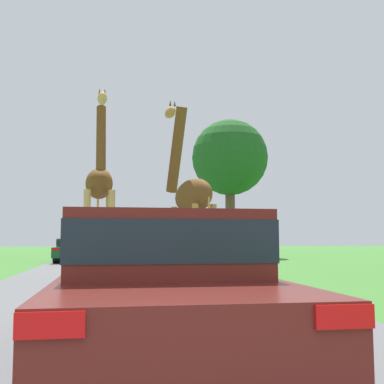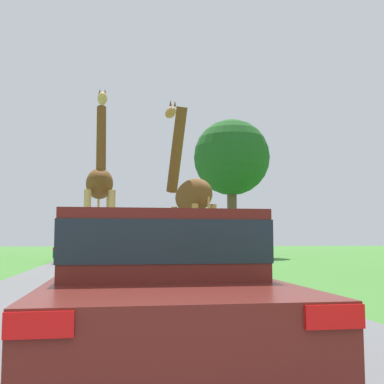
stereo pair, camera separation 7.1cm
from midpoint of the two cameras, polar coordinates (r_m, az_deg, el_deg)
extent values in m
cube|color=#5B5B5E|center=(31.01, -8.75, -7.68)|extent=(6.69, 120.00, 0.00)
cylinder|color=#B77F3D|center=(12.38, -1.99, -6.36)|extent=(0.15, 0.15, 1.98)
cylinder|color=#2D2319|center=(12.43, -2.00, -10.71)|extent=(0.20, 0.20, 0.09)
cylinder|color=#B77F3D|center=(12.57, 0.04, -6.35)|extent=(0.15, 0.15, 1.98)
cylinder|color=#2D2319|center=(12.62, 0.04, -10.63)|extent=(0.20, 0.20, 0.09)
cylinder|color=#B77F3D|center=(11.20, 0.56, -6.44)|extent=(0.15, 0.15, 1.98)
cylinder|color=#2D2319|center=(11.25, 0.56, -11.24)|extent=(0.20, 0.20, 0.09)
cylinder|color=#B77F3D|center=(11.41, 2.74, -6.42)|extent=(0.15, 0.15, 1.98)
cylinder|color=#2D2319|center=(11.46, 2.77, -11.13)|extent=(0.20, 0.20, 0.09)
ellipsoid|color=brown|center=(11.93, 0.28, -0.49)|extent=(1.03, 1.92, 0.86)
cylinder|color=brown|center=(13.07, -1.66, 5.00)|extent=(0.55, 1.04, 2.30)
ellipsoid|color=#B77F3D|center=(13.75, -2.42, 9.38)|extent=(0.38, 0.60, 0.30)
cylinder|color=#B77F3D|center=(11.11, 2.17, -2.92)|extent=(0.05, 0.05, 1.09)
cone|color=brown|center=(13.63, -2.41, 10.51)|extent=(0.07, 0.07, 0.16)
cone|color=brown|center=(13.68, -1.89, 10.45)|extent=(0.07, 0.07, 0.16)
cylinder|color=tan|center=(12.82, -9.39, -5.22)|extent=(0.19, 0.19, 2.45)
cylinder|color=#2D2319|center=(12.87, -9.47, -10.42)|extent=(0.24, 0.24, 0.11)
cylinder|color=tan|center=(12.81, -12.21, -5.16)|extent=(0.19, 0.19, 2.45)
cylinder|color=#2D2319|center=(12.85, -12.32, -10.37)|extent=(0.24, 0.24, 0.11)
cylinder|color=tan|center=(14.12, -9.66, -5.24)|extent=(0.19, 0.19, 2.45)
cylinder|color=#2D2319|center=(14.16, -9.74, -9.97)|extent=(0.24, 0.24, 0.11)
cylinder|color=tan|center=(14.10, -12.22, -5.19)|extent=(0.19, 0.19, 2.45)
cylinder|color=#2D2319|center=(14.15, -12.32, -9.93)|extent=(0.24, 0.24, 0.11)
ellipsoid|color=brown|center=(13.55, -10.76, 0.95)|extent=(0.84, 1.89, 0.84)
cylinder|color=brown|center=(12.75, -10.54, 6.38)|extent=(0.29, 0.81, 1.82)
ellipsoid|color=tan|center=(12.59, -10.41, 10.84)|extent=(0.27, 0.57, 0.30)
cylinder|color=tan|center=(14.36, -10.91, -2.11)|extent=(0.06, 0.06, 1.35)
cone|color=brown|center=(12.82, -10.12, 11.61)|extent=(0.07, 0.07, 0.16)
cone|color=brown|center=(12.82, -10.72, 11.62)|extent=(0.07, 0.07, 0.16)
cube|color=#561914|center=(4.86, -3.89, -12.90)|extent=(1.90, 4.56, 0.55)
cube|color=#561914|center=(4.82, -3.85, -6.17)|extent=(1.71, 2.05, 0.59)
cube|color=#19232D|center=(4.82, -3.84, -5.82)|extent=(1.73, 2.07, 0.35)
cube|color=red|center=(2.56, -16.92, -14.83)|extent=(0.34, 0.03, 0.13)
cube|color=red|center=(2.83, 17.28, -13.94)|extent=(0.34, 0.03, 0.13)
cylinder|color=black|center=(6.23, -12.30, -13.30)|extent=(0.38, 0.60, 0.60)
cylinder|color=black|center=(6.34, 1.93, -13.29)|extent=(0.38, 0.60, 0.60)
cylinder|color=black|center=(3.55, -14.72, -19.24)|extent=(0.38, 0.60, 0.60)
cylinder|color=black|center=(3.74, 10.55, -18.61)|extent=(0.38, 0.60, 0.60)
cube|color=silver|center=(17.21, -5.67, -7.40)|extent=(1.90, 4.56, 0.61)
cube|color=silver|center=(17.20, -5.65, -5.50)|extent=(1.71, 2.05, 0.54)
cube|color=#19232D|center=(17.20, -5.65, -5.41)|extent=(1.73, 2.07, 0.32)
cube|color=red|center=(14.88, -8.12, -6.82)|extent=(0.34, 0.03, 0.15)
cube|color=red|center=(14.99, -2.11, -6.86)|extent=(0.34, 0.03, 0.15)
cylinder|color=black|center=(18.55, -8.31, -8.01)|extent=(0.38, 0.71, 0.71)
cylinder|color=black|center=(18.64, -3.59, -8.05)|extent=(0.38, 0.71, 0.71)
cylinder|color=black|center=(15.82, -8.14, -8.44)|extent=(0.38, 0.71, 0.71)
cylinder|color=black|center=(15.92, -2.60, -8.47)|extent=(0.38, 0.71, 0.71)
cube|color=gray|center=(29.72, -4.02, -6.70)|extent=(1.90, 3.96, 0.65)
cube|color=gray|center=(29.72, -4.01, -5.65)|extent=(1.71, 1.78, 0.44)
cube|color=#19232D|center=(29.72, -4.01, -5.60)|extent=(1.73, 1.80, 0.27)
cube|color=red|center=(27.67, -5.26, -6.29)|extent=(0.34, 0.03, 0.16)
cube|color=red|center=(27.82, -2.03, -6.31)|extent=(0.34, 0.03, 0.16)
cylinder|color=black|center=(30.85, -5.65, -7.17)|extent=(0.38, 0.60, 0.60)
cylinder|color=black|center=(30.99, -2.81, -7.19)|extent=(0.38, 0.60, 0.60)
cylinder|color=black|center=(28.48, -5.34, -7.31)|extent=(0.38, 0.60, 0.60)
cylinder|color=black|center=(28.63, -2.27, -7.32)|extent=(0.38, 0.60, 0.60)
cube|color=#144C28|center=(25.46, -13.33, -6.90)|extent=(1.95, 4.27, 0.50)
cube|color=#144C28|center=(25.45, -13.31, -5.87)|extent=(1.76, 1.92, 0.41)
cube|color=#19232D|center=(25.45, -13.31, -5.83)|extent=(1.78, 1.94, 0.25)
cube|color=red|center=(23.39, -15.66, -6.53)|extent=(0.35, 0.03, 0.12)
cube|color=red|center=(23.27, -11.71, -6.62)|extent=(0.35, 0.03, 0.12)
cylinder|color=black|center=(26.80, -14.82, -7.23)|extent=(0.39, 0.63, 0.63)
cylinder|color=black|center=(26.70, -11.46, -7.31)|extent=(0.39, 0.63, 0.63)
cylinder|color=black|center=(24.26, -15.41, -7.40)|extent=(0.39, 0.63, 0.63)
cylinder|color=black|center=(24.14, -11.69, -7.49)|extent=(0.39, 0.63, 0.63)
cube|color=silver|center=(22.43, -4.56, -6.96)|extent=(1.96, 3.96, 0.69)
cube|color=silver|center=(22.43, -4.55, -5.37)|extent=(1.76, 1.78, 0.55)
cube|color=#19232D|center=(22.43, -4.55, -5.30)|extent=(1.78, 1.80, 0.33)
cube|color=red|center=(20.39, -6.35, -6.38)|extent=(0.35, 0.03, 0.17)
cube|color=red|center=(20.53, -1.85, -6.41)|extent=(0.35, 0.03, 0.17)
cylinder|color=black|center=(23.58, -6.72, -7.60)|extent=(0.39, 0.64, 0.64)
cylinder|color=black|center=(23.70, -2.90, -7.62)|extent=(0.39, 0.64, 0.64)
cylinder|color=black|center=(21.20, -6.43, -7.83)|extent=(0.39, 0.64, 0.64)
cylinder|color=black|center=(21.34, -2.18, -7.84)|extent=(0.39, 0.64, 0.64)
cylinder|color=brown|center=(32.18, 4.83, -2.41)|extent=(0.64, 0.64, 5.89)
sphere|color=#1E561E|center=(32.60, 4.78, 4.12)|extent=(5.11, 5.11, 5.11)
camera|label=1|loc=(0.04, -89.83, -0.02)|focal=45.00mm
camera|label=2|loc=(0.04, 90.17, 0.02)|focal=45.00mm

